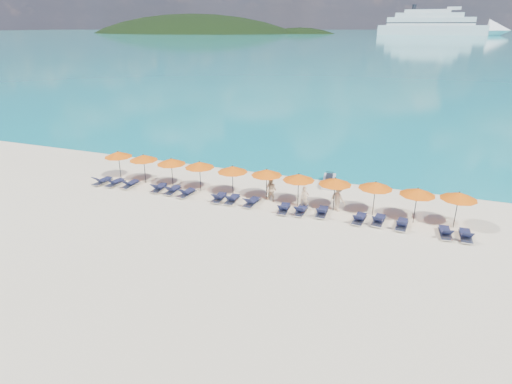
% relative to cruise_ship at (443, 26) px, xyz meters
% --- Properties ---
extents(ground, '(1400.00, 1400.00, 0.00)m').
position_rel_cruise_ship_xyz_m(ground, '(-22.73, -531.09, -10.02)').
color(ground, beige).
extents(sea, '(1600.00, 1300.00, 0.01)m').
position_rel_cruise_ship_xyz_m(sea, '(-22.73, 128.91, -10.01)').
color(sea, '#1FA9B2').
rests_on(sea, ground).
extents(headland_main, '(374.00, 242.00, 126.50)m').
position_rel_cruise_ship_xyz_m(headland_main, '(-322.73, 8.91, -48.02)').
color(headland_main, black).
rests_on(headland_main, ground).
extents(headland_small, '(162.00, 126.00, 85.50)m').
position_rel_cruise_ship_xyz_m(headland_small, '(-172.73, 28.91, -45.02)').
color(headland_small, black).
rests_on(headland_small, ground).
extents(cruise_ship, '(138.72, 25.25, 38.49)m').
position_rel_cruise_ship_xyz_m(cruise_ship, '(0.00, 0.00, 0.00)').
color(cruise_ship, silver).
rests_on(cruise_ship, ground).
extents(jetski, '(1.21, 2.47, 0.85)m').
position_rel_cruise_ship_xyz_m(jetski, '(-19.21, -521.99, -9.67)').
color(jetski, silver).
rests_on(jetski, ground).
extents(beachgoer_a, '(0.69, 0.61, 1.58)m').
position_rel_cruise_ship_xyz_m(beachgoer_a, '(-19.76, -527.11, -9.23)').
color(beachgoer_a, tan).
rests_on(beachgoer_a, ground).
extents(beachgoer_b, '(0.87, 0.60, 1.65)m').
position_rel_cruise_ship_xyz_m(beachgoer_b, '(-22.26, -526.48, -9.19)').
color(beachgoer_b, tan).
rests_on(beachgoer_b, ground).
extents(beachgoer_c, '(1.26, 1.08, 1.79)m').
position_rel_cruise_ship_xyz_m(beachgoer_c, '(-17.72, -526.44, -9.12)').
color(beachgoer_c, tan).
rests_on(beachgoer_c, ground).
extents(umbrella_0, '(2.10, 2.10, 2.28)m').
position_rel_cruise_ship_xyz_m(umbrella_0, '(-34.64, -526.39, -8.00)').
color(umbrella_0, black).
rests_on(umbrella_0, ground).
extents(umbrella_1, '(2.10, 2.10, 2.28)m').
position_rel_cruise_ship_xyz_m(umbrella_1, '(-32.33, -526.44, -8.00)').
color(umbrella_1, black).
rests_on(umbrella_1, ground).
extents(umbrella_2, '(2.10, 2.10, 2.28)m').
position_rel_cruise_ship_xyz_m(umbrella_2, '(-29.90, -526.52, -8.00)').
color(umbrella_2, black).
rests_on(umbrella_2, ground).
extents(umbrella_3, '(2.10, 2.10, 2.28)m').
position_rel_cruise_ship_xyz_m(umbrella_3, '(-27.61, -526.50, -8.00)').
color(umbrella_3, black).
rests_on(umbrella_3, ground).
extents(umbrella_4, '(2.10, 2.10, 2.28)m').
position_rel_cruise_ship_xyz_m(umbrella_4, '(-25.03, -526.58, -8.00)').
color(umbrella_4, black).
rests_on(umbrella_4, ground).
extents(umbrella_5, '(2.10, 2.10, 2.28)m').
position_rel_cruise_ship_xyz_m(umbrella_5, '(-22.62, -526.40, -8.00)').
color(umbrella_5, black).
rests_on(umbrella_5, ground).
extents(umbrella_6, '(2.10, 2.10, 2.28)m').
position_rel_cruise_ship_xyz_m(umbrella_6, '(-20.35, -526.58, -8.00)').
color(umbrella_6, black).
rests_on(umbrella_6, ground).
extents(umbrella_7, '(2.10, 2.10, 2.28)m').
position_rel_cruise_ship_xyz_m(umbrella_7, '(-17.99, -526.52, -8.00)').
color(umbrella_7, black).
rests_on(umbrella_7, ground).
extents(umbrella_8, '(2.10, 2.10, 2.28)m').
position_rel_cruise_ship_xyz_m(umbrella_8, '(-15.52, -526.34, -8.00)').
color(umbrella_8, black).
rests_on(umbrella_8, ground).
extents(umbrella_9, '(2.10, 2.10, 2.28)m').
position_rel_cruise_ship_xyz_m(umbrella_9, '(-13.07, -526.58, -8.00)').
color(umbrella_9, black).
rests_on(umbrella_9, ground).
extents(umbrella_10, '(2.10, 2.10, 2.28)m').
position_rel_cruise_ship_xyz_m(umbrella_10, '(-10.82, -526.43, -8.00)').
color(umbrella_10, black).
rests_on(umbrella_10, ground).
extents(lounger_0, '(0.75, 1.74, 0.66)m').
position_rel_cruise_ship_xyz_m(lounger_0, '(-35.28, -527.77, -9.78)').
color(lounger_0, silver).
rests_on(lounger_0, ground).
extents(lounger_1, '(0.76, 1.75, 0.66)m').
position_rel_cruise_ship_xyz_m(lounger_1, '(-34.17, -527.72, -9.78)').
color(lounger_1, silver).
rests_on(lounger_1, ground).
extents(lounger_2, '(0.66, 1.71, 0.66)m').
position_rel_cruise_ship_xyz_m(lounger_2, '(-32.90, -527.59, -9.78)').
color(lounger_2, silver).
rests_on(lounger_2, ground).
extents(lounger_3, '(0.78, 1.75, 0.66)m').
position_rel_cruise_ship_xyz_m(lounger_3, '(-30.48, -527.49, -9.78)').
color(lounger_3, silver).
rests_on(lounger_3, ground).
extents(lounger_4, '(0.66, 1.72, 0.66)m').
position_rel_cruise_ship_xyz_m(lounger_4, '(-29.34, -527.53, -9.78)').
color(lounger_4, silver).
rests_on(lounger_4, ground).
extents(lounger_5, '(0.78, 1.75, 0.66)m').
position_rel_cruise_ship_xyz_m(lounger_5, '(-28.11, -527.66, -9.78)').
color(lounger_5, silver).
rests_on(lounger_5, ground).
extents(lounger_6, '(0.73, 1.74, 0.66)m').
position_rel_cruise_ship_xyz_m(lounger_6, '(-25.61, -527.65, -9.78)').
color(lounger_6, silver).
rests_on(lounger_6, ground).
extents(lounger_7, '(0.69, 1.73, 0.66)m').
position_rel_cruise_ship_xyz_m(lounger_7, '(-24.64, -527.60, -9.78)').
color(lounger_7, silver).
rests_on(lounger_7, ground).
extents(lounger_8, '(0.75, 1.74, 0.66)m').
position_rel_cruise_ship_xyz_m(lounger_8, '(-23.25, -527.60, -9.78)').
color(lounger_8, silver).
rests_on(lounger_8, ground).
extents(lounger_9, '(0.77, 1.75, 0.66)m').
position_rel_cruise_ship_xyz_m(lounger_9, '(-20.91, -527.86, -9.78)').
color(lounger_9, silver).
rests_on(lounger_9, ground).
extents(lounger_10, '(0.63, 1.70, 0.66)m').
position_rel_cruise_ship_xyz_m(lounger_10, '(-19.82, -527.73, -9.78)').
color(lounger_10, silver).
rests_on(lounger_10, ground).
extents(lounger_11, '(0.70, 1.73, 0.66)m').
position_rel_cruise_ship_xyz_m(lounger_11, '(-18.51, -527.51, -9.78)').
color(lounger_11, silver).
rests_on(lounger_11, ground).
extents(lounger_12, '(0.77, 1.75, 0.66)m').
position_rel_cruise_ship_xyz_m(lounger_12, '(-16.16, -527.69, -9.78)').
color(lounger_12, silver).
rests_on(lounger_12, ground).
extents(lounger_13, '(0.79, 1.75, 0.66)m').
position_rel_cruise_ship_xyz_m(lounger_13, '(-15.04, -527.48, -9.78)').
color(lounger_13, silver).
rests_on(lounger_13, ground).
extents(lounger_14, '(0.73, 1.74, 0.66)m').
position_rel_cruise_ship_xyz_m(lounger_14, '(-13.69, -527.60, -9.78)').
color(lounger_14, silver).
rests_on(lounger_14, ground).
extents(lounger_15, '(0.79, 1.75, 0.66)m').
position_rel_cruise_ship_xyz_m(lounger_15, '(-11.31, -527.85, -9.78)').
color(lounger_15, silver).
rests_on(lounger_15, ground).
extents(lounger_16, '(0.69, 1.72, 0.66)m').
position_rel_cruise_ship_xyz_m(lounger_16, '(-10.26, -527.82, -9.78)').
color(lounger_16, silver).
rests_on(lounger_16, ground).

